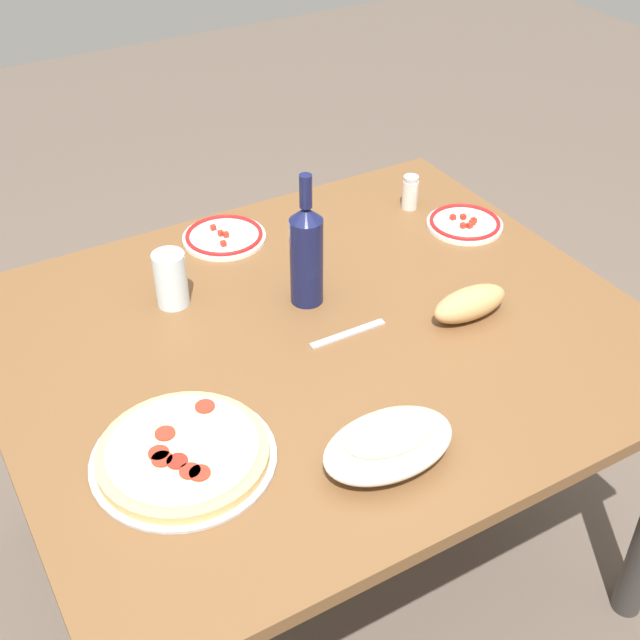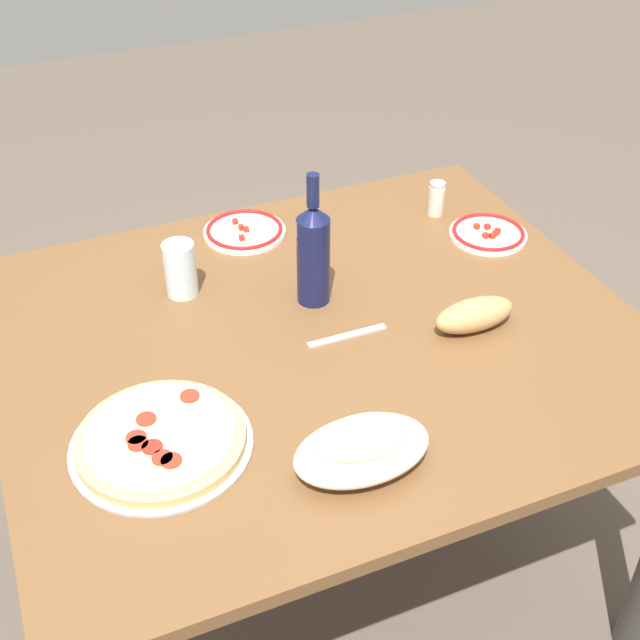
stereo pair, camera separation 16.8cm
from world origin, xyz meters
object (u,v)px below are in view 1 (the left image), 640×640
at_px(side_plate_far, 224,236).
at_px(spice_shaker, 410,192).
at_px(pepperoni_pizza, 183,454).
at_px(dining_table, 320,372).
at_px(bread_loaf, 470,304).
at_px(wine_bottle, 306,253).
at_px(baked_pasta_dish, 389,442).
at_px(side_plate_near, 465,223).
at_px(water_glass, 171,279).

distance_m(side_plate_far, spice_shaker, 0.48).
bearing_deg(spice_shaker, pepperoni_pizza, 32.25).
bearing_deg(dining_table, bread_loaf, 159.54).
bearing_deg(wine_bottle, spice_shaker, -152.23).
relative_size(side_plate_far, bread_loaf, 1.13).
height_order(pepperoni_pizza, baked_pasta_dish, baked_pasta_dish).
distance_m(pepperoni_pizza, wine_bottle, 0.52).
xyz_separation_m(dining_table, side_plate_far, (0.02, -0.42, 0.12)).
relative_size(dining_table, side_plate_near, 6.97).
height_order(dining_table, spice_shaker, spice_shaker).
relative_size(dining_table, bread_loaf, 7.31).
distance_m(dining_table, baked_pasta_dish, 0.40).
distance_m(baked_pasta_dish, wine_bottle, 0.49).
distance_m(bread_loaf, spice_shaker, 0.47).
height_order(wine_bottle, water_glass, wine_bottle).
bearing_deg(side_plate_near, wine_bottle, 9.02).
bearing_deg(baked_pasta_dish, pepperoni_pizza, -29.89).
bearing_deg(pepperoni_pizza, wine_bottle, -143.57).
bearing_deg(side_plate_near, spice_shaker, -66.29).
distance_m(dining_table, pepperoni_pizza, 0.44).
distance_m(side_plate_near, bread_loaf, 0.37).
bearing_deg(side_plate_near, baked_pasta_dish, 42.96).
bearing_deg(bread_loaf, wine_bottle, -40.04).
bearing_deg(side_plate_far, water_glass, 41.97).
relative_size(baked_pasta_dish, side_plate_far, 1.21).
xyz_separation_m(side_plate_near, bread_loaf, (0.22, 0.30, 0.02)).
xyz_separation_m(dining_table, side_plate_near, (-0.51, -0.19, 0.12)).
relative_size(dining_table, wine_bottle, 4.33).
bearing_deg(bread_loaf, baked_pasta_dish, 34.43).
bearing_deg(pepperoni_pizza, spice_shaker, -147.75).
bearing_deg(dining_table, pepperoni_pizza, 26.88).
xyz_separation_m(wine_bottle, side_plate_near, (-0.48, -0.08, -0.11)).
bearing_deg(wine_bottle, water_glass, -27.65).
xyz_separation_m(dining_table, wine_bottle, (-0.03, -0.11, 0.23)).
relative_size(wine_bottle, bread_loaf, 1.69).
relative_size(pepperoni_pizza, spice_shaker, 3.65).
bearing_deg(side_plate_near, bread_loaf, 53.33).
distance_m(dining_table, water_glass, 0.37).
relative_size(dining_table, water_glass, 10.47).
distance_m(pepperoni_pizza, water_glass, 0.46).
bearing_deg(spice_shaker, side_plate_far, -11.17).
xyz_separation_m(pepperoni_pizza, side_plate_near, (-0.89, -0.38, -0.01)).
bearing_deg(baked_pasta_dish, bread_loaf, -145.57).
xyz_separation_m(pepperoni_pizza, water_glass, (-0.16, -0.43, 0.05)).
relative_size(wine_bottle, water_glass, 2.42).
bearing_deg(dining_table, water_glass, -47.76).
bearing_deg(side_plate_far, bread_loaf, 120.28).
xyz_separation_m(side_plate_near, side_plate_far, (0.53, -0.24, -0.00)).
relative_size(pepperoni_pizza, water_glass, 2.59).
bearing_deg(baked_pasta_dish, dining_table, -102.02).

